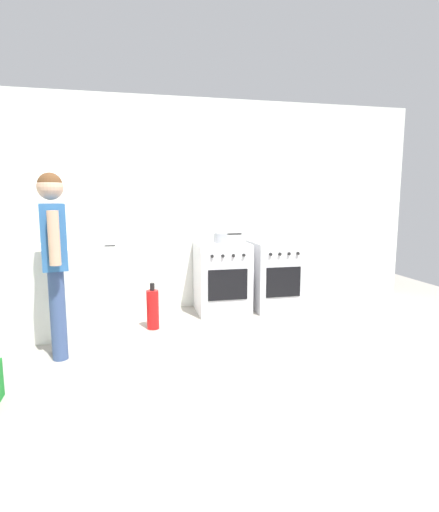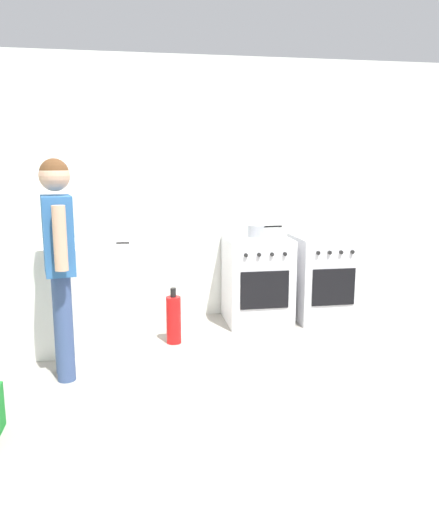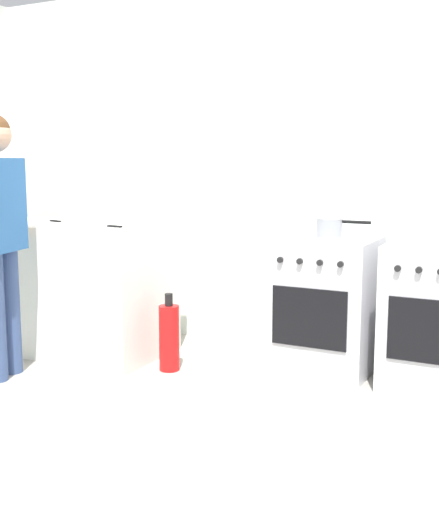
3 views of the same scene
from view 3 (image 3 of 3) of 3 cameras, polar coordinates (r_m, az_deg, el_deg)
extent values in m
plane|color=gray|center=(3.07, -6.90, -17.21)|extent=(8.00, 8.00, 0.00)
cube|color=silver|center=(4.52, 6.75, 8.02)|extent=(6.00, 0.10, 2.60)
cube|color=silver|center=(4.63, -12.71, -2.71)|extent=(1.30, 0.70, 0.90)
cube|color=silver|center=(4.16, 9.33, -4.22)|extent=(0.62, 0.60, 0.85)
cube|color=black|center=(3.88, 7.95, -5.48)|extent=(0.46, 0.01, 0.36)
cylinder|color=black|center=(4.02, 7.06, 1.48)|extent=(0.20, 0.20, 0.01)
cylinder|color=black|center=(3.93, 10.88, 1.25)|extent=(0.20, 0.20, 0.01)
cylinder|color=black|center=(4.24, 8.16, 1.83)|extent=(0.20, 0.20, 0.01)
cylinder|color=black|center=(4.16, 11.79, 1.61)|extent=(0.20, 0.20, 0.01)
cylinder|color=black|center=(3.87, 5.40, -0.34)|extent=(0.04, 0.02, 0.04)
cylinder|color=black|center=(3.82, 7.13, -0.47)|extent=(0.04, 0.02, 0.04)
cylinder|color=black|center=(3.78, 8.90, -0.60)|extent=(0.04, 0.02, 0.04)
cylinder|color=black|center=(3.75, 10.70, -0.73)|extent=(0.04, 0.02, 0.04)
cube|color=silver|center=(4.01, 18.67, -5.01)|extent=(0.57, 0.60, 0.85)
cube|color=black|center=(3.72, 17.97, -6.40)|extent=(0.43, 0.01, 0.36)
cylinder|color=black|center=(3.84, 16.81, 0.87)|extent=(0.18, 0.18, 0.01)
cylinder|color=black|center=(4.08, 17.41, 1.26)|extent=(0.18, 0.18, 0.01)
cylinder|color=black|center=(3.67, 15.55, -1.07)|extent=(0.04, 0.02, 0.04)
cylinder|color=black|center=(3.65, 17.30, -1.20)|extent=(0.04, 0.02, 0.04)
cylinder|color=gray|center=(4.14, 9.74, 2.51)|extent=(0.17, 0.17, 0.12)
cylinder|color=black|center=(4.09, 12.08, 2.96)|extent=(0.18, 0.02, 0.02)
cube|color=silver|center=(4.36, -11.03, 2.69)|extent=(0.24, 0.06, 0.01)
cube|color=black|center=(4.25, -9.30, 2.62)|extent=(0.11, 0.04, 0.01)
cube|color=silver|center=(4.85, -15.45, 3.10)|extent=(0.22, 0.09, 0.01)
cube|color=black|center=(4.71, -14.37, 3.03)|extent=(0.11, 0.05, 0.01)
cylinder|color=#384C7A|center=(4.24, -18.16, -4.71)|extent=(0.13, 0.13, 0.79)
cylinder|color=tan|center=(4.28, -17.40, 4.68)|extent=(0.09, 0.09, 0.44)
cylinder|color=red|center=(4.13, -4.49, -7.29)|extent=(0.13, 0.13, 0.42)
cylinder|color=black|center=(4.07, -4.53, -3.90)|extent=(0.05, 0.05, 0.08)
cube|color=silver|center=(5.55, -17.35, 4.65)|extent=(0.48, 0.44, 2.00)
camera|label=1|loc=(2.42, -82.63, 2.98)|focal=28.00mm
camera|label=2|loc=(2.53, -83.32, 6.61)|focal=35.00mm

